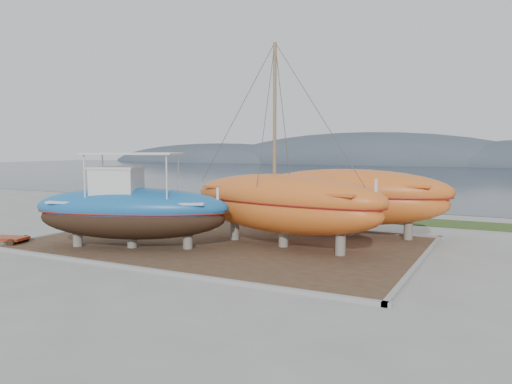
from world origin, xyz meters
The scene contains 11 objects.
ground centered at (0.00, 0.00, 0.00)m, with size 140.00×140.00×0.00m, color gray.
dirt_patch centered at (0.00, 4.00, 0.03)m, with size 18.00×12.00×0.06m, color #422D1E.
curb_frame centered at (0.00, 4.00, 0.07)m, with size 18.60×12.60×0.15m, color gray, non-canonical shape.
grass_strip centered at (0.00, 15.50, 0.04)m, with size 44.00×3.00×0.08m, color #284219.
sea centered at (0.00, 70.00, 0.00)m, with size 260.00×100.00×0.04m, color black, non-canonical shape.
mountain_ridge centered at (0.00, 125.00, 0.00)m, with size 200.00×36.00×20.00m, color #333D49, non-canonical shape.
blue_caique centered at (-3.21, 1.02, 2.24)m, with size 9.08×2.84×4.37m, color #1A60A4, non-canonical shape.
white_dinghy centered at (-6.12, 5.05, 0.61)m, with size 3.69×1.38×1.11m, color silver, non-canonical shape.
orange_sailboat centered at (2.92, 4.38, 4.74)m, with size 10.29×3.03×9.37m, color #CB5D1F, non-canonical shape.
orange_bare_hull centered at (4.76, 8.76, 1.75)m, with size 10.31×3.09×3.38m, color #CB5D1F, non-canonical shape.
red_trailer centered at (-9.25, -0.87, 0.17)m, with size 2.42×1.21×0.34m, color #A02F12, non-canonical shape.
Camera 1 is at (12.29, -16.50, 4.66)m, focal length 35.00 mm.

